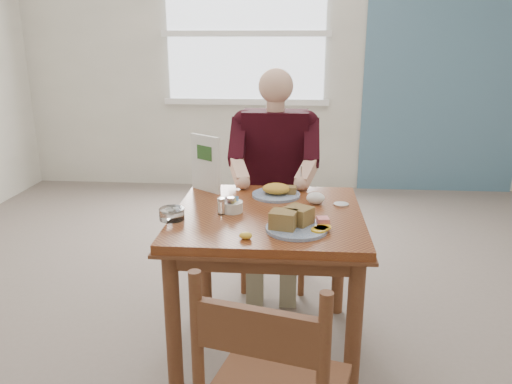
# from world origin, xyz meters

# --- Properties ---
(floor) EXTENTS (6.00, 6.00, 0.00)m
(floor) POSITION_xyz_m (0.00, 0.00, 0.00)
(floor) COLOR #6E6259
(floor) RESTS_ON ground
(wall_back) EXTENTS (5.50, 0.00, 5.50)m
(wall_back) POSITION_xyz_m (0.00, 3.00, 1.40)
(wall_back) COLOR silver
(wall_back) RESTS_ON ground
(accent_panel) EXTENTS (1.60, 0.02, 2.80)m
(accent_panel) POSITION_xyz_m (1.60, 2.98, 1.40)
(accent_panel) COLOR slate
(accent_panel) RESTS_ON ground
(lemon_wedge) EXTENTS (0.07, 0.06, 0.03)m
(lemon_wedge) POSITION_xyz_m (-0.07, -0.35, 0.77)
(lemon_wedge) COLOR yellow
(lemon_wedge) RESTS_ON table
(napkin) EXTENTS (0.11, 0.10, 0.06)m
(napkin) POSITION_xyz_m (0.23, 0.15, 0.78)
(napkin) COLOR white
(napkin) RESTS_ON table
(metal_dish) EXTENTS (0.09, 0.09, 0.01)m
(metal_dish) POSITION_xyz_m (0.36, 0.13, 0.75)
(metal_dish) COLOR silver
(metal_dish) RESTS_ON table
(window) EXTENTS (1.72, 0.04, 1.42)m
(window) POSITION_xyz_m (-0.40, 2.97, 1.60)
(window) COLOR white
(window) RESTS_ON wall_back
(table) EXTENTS (0.92, 0.92, 0.75)m
(table) POSITION_xyz_m (0.00, 0.00, 0.64)
(table) COLOR brown
(table) RESTS_ON ground
(chair_far) EXTENTS (0.42, 0.42, 0.95)m
(chair_far) POSITION_xyz_m (0.00, 0.80, 0.48)
(chair_far) COLOR brown
(chair_far) RESTS_ON ground
(diner) EXTENTS (0.53, 0.56, 1.39)m
(diner) POSITION_xyz_m (0.00, 0.71, 0.81)
(diner) COLOR gray
(diner) RESTS_ON chair_far
(near_plate) EXTENTS (0.35, 0.35, 0.09)m
(near_plate) POSITION_xyz_m (0.13, -0.22, 0.78)
(near_plate) COLOR white
(near_plate) RESTS_ON table
(far_plate) EXTENTS (0.28, 0.28, 0.07)m
(far_plate) POSITION_xyz_m (0.03, 0.26, 0.78)
(far_plate) COLOR white
(far_plate) RESTS_ON table
(caddy) EXTENTS (0.13, 0.13, 0.07)m
(caddy) POSITION_xyz_m (-0.17, -0.01, 0.78)
(caddy) COLOR white
(caddy) RESTS_ON table
(shakers) EXTENTS (0.09, 0.06, 0.08)m
(shakers) POSITION_xyz_m (-0.20, -0.04, 0.79)
(shakers) COLOR white
(shakers) RESTS_ON table
(creamer) EXTENTS (0.12, 0.12, 0.05)m
(creamer) POSITION_xyz_m (-0.44, -0.14, 0.78)
(creamer) COLOR white
(creamer) RESTS_ON table
(menu) EXTENTS (0.18, 0.14, 0.31)m
(menu) POSITION_xyz_m (-0.36, 0.32, 0.91)
(menu) COLOR white
(menu) RESTS_ON table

